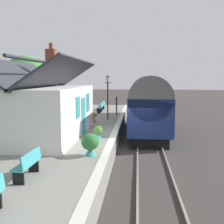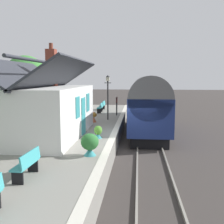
# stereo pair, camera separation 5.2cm
# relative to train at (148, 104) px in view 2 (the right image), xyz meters

# --- Properties ---
(ground_plane) EXTENTS (160.00, 160.00, 0.00)m
(ground_plane) POSITION_rel_train_xyz_m (-4.67, 0.90, -2.22)
(ground_plane) COLOR #383330
(platform) EXTENTS (32.00, 6.66, 0.99)m
(platform) POSITION_rel_train_xyz_m (-4.67, 5.23, -1.72)
(platform) COLOR gray
(platform) RESTS_ON ground
(platform_edge_coping) EXTENTS (32.00, 0.36, 0.02)m
(platform_edge_coping) POSITION_rel_train_xyz_m (-4.67, 2.08, -1.22)
(platform_edge_coping) COLOR beige
(platform_edge_coping) RESTS_ON platform
(rail_near) EXTENTS (52.00, 0.08, 0.14)m
(rail_near) POSITION_rel_train_xyz_m (-4.67, -0.72, -2.15)
(rail_near) COLOR gray
(rail_near) RESTS_ON ground
(rail_far) EXTENTS (52.00, 0.08, 0.14)m
(rail_far) POSITION_rel_train_xyz_m (-4.67, 0.72, -2.15)
(rail_far) COLOR gray
(rail_far) RESTS_ON ground
(train) EXTENTS (9.93, 2.73, 4.32)m
(train) POSITION_rel_train_xyz_m (0.00, 0.00, 0.00)
(train) COLOR black
(train) RESTS_ON ground
(station_building) EXTENTS (8.23, 4.49, 5.27)m
(station_building) POSITION_rel_train_xyz_m (-5.70, 5.94, 0.25)
(station_building) COLOR white
(station_building) RESTS_ON platform
(bench_near_building) EXTENTS (1.41, 0.46, 0.88)m
(bench_near_building) POSITION_rel_train_xyz_m (6.48, 4.26, -0.75)
(bench_near_building) COLOR teal
(bench_near_building) RESTS_ON platform
(bench_by_lamp) EXTENTS (1.41, 0.47, 0.88)m
(bench_by_lamp) POSITION_rel_train_xyz_m (-11.96, 4.24, -0.75)
(bench_by_lamp) COLOR teal
(bench_by_lamp) RESTS_ON platform
(bench_platform_end) EXTENTS (1.41, 0.45, 0.88)m
(bench_platform_end) POSITION_rel_train_xyz_m (4.37, 4.20, -0.75)
(bench_platform_end) COLOR teal
(bench_platform_end) RESTS_ON platform
(planter_edge_near) EXTENTS (0.43, 0.43, 0.68)m
(planter_edge_near) POSITION_rel_train_xyz_m (-6.11, 2.83, -0.90)
(planter_edge_near) COLOR teal
(planter_edge_near) RESTS_ON platform
(planter_bench_left) EXTENTS (0.44, 0.44, 0.78)m
(planter_bench_left) POSITION_rel_train_xyz_m (-1.04, 3.91, -0.86)
(planter_bench_left) COLOR #9E5138
(planter_bench_left) RESTS_ON platform
(planter_under_sign) EXTENTS (0.92, 0.32, 0.63)m
(planter_under_sign) POSITION_rel_train_xyz_m (6.37, 6.77, -0.93)
(planter_under_sign) COLOR black
(planter_under_sign) RESTS_ON platform
(planter_bench_right) EXTENTS (0.75, 0.75, 0.93)m
(planter_bench_right) POSITION_rel_train_xyz_m (-9.30, 2.69, -0.73)
(planter_bench_right) COLOR teal
(planter_bench_right) RESTS_ON platform
(lamp_post_platform) EXTENTS (0.32, 0.50, 3.41)m
(lamp_post_platform) POSITION_rel_train_xyz_m (0.20, 3.02, 1.17)
(lamp_post_platform) COLOR black
(lamp_post_platform) RESTS_ON platform
(station_sign_board) EXTENTS (0.96, 0.06, 1.57)m
(station_sign_board) POSITION_rel_train_xyz_m (2.80, 2.55, -0.04)
(station_sign_board) COLOR black
(station_sign_board) RESTS_ON platform
(tree_far_right) EXTENTS (4.20, 4.51, 6.57)m
(tree_far_right) POSITION_rel_train_xyz_m (7.94, 12.82, 2.19)
(tree_far_right) COLOR #4C3828
(tree_far_right) RESTS_ON ground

